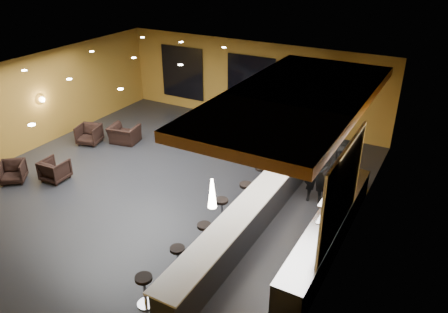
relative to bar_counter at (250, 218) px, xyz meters
The scene contains 35 objects.
floor 3.82m from the bar_counter, 164.68° to the left, with size 12.00×13.00×0.10m, color black.
ceiling 4.86m from the bar_counter, 164.68° to the left, with size 12.00×13.00×0.10m, color black.
wall_back 8.48m from the bar_counter, 115.80° to the left, with size 12.00×0.10×3.50m, color olive.
wall_left 9.83m from the bar_counter, behind, with size 0.10×13.00×3.50m, color olive.
wall_right 2.88m from the bar_counter, 22.62° to the left, with size 0.10×13.00×3.50m, color olive.
wood_soffit 3.51m from the bar_counter, 80.07° to the left, with size 3.60×8.00×0.28m, color #B46D34.
window_left 10.39m from the bar_counter, 133.86° to the left, with size 2.20×0.06×2.40m, color black.
window_center 8.37m from the bar_counter, 116.13° to the left, with size 2.20×0.06×2.40m, color black.
window_right 7.56m from the bar_counter, 94.99° to the left, with size 2.20×0.06×2.40m, color black.
tile_backsplash 2.75m from the bar_counter, ahead, with size 0.06×3.20×2.40m, color white.
bar_counter is the anchor object (origin of this frame).
bar_top 0.52m from the bar_counter, ahead, with size 0.78×8.10×0.05m, color white.
prep_counter 2.06m from the bar_counter, 14.04° to the left, with size 0.70×6.00×0.86m, color black.
prep_top 2.10m from the bar_counter, 14.04° to the left, with size 0.72×6.00×0.03m, color silver.
wall_shelf_lower 2.44m from the bar_counter, ahead, with size 0.30×1.50×0.03m, color silver.
wall_shelf_upper 2.67m from the bar_counter, ahead, with size 0.30×1.50×0.03m, color silver.
column 4.77m from the bar_counter, 90.00° to the left, with size 0.60×0.60×3.50m, color olive.
wall_sconce 9.73m from the bar_counter, behind, with size 0.22×0.22×0.22m, color #FFE5B2.
pendant_0 2.72m from the bar_counter, 90.00° to the right, with size 0.20×0.20×0.70m, color white.
pendant_1 1.92m from the bar_counter, 90.00° to the left, with size 0.20×0.20×0.70m, color white.
pendant_2 3.52m from the bar_counter, 90.00° to the left, with size 0.20×0.20×0.70m, color white.
staff_a 2.70m from the bar_counter, 68.13° to the left, with size 0.69×0.45×1.89m, color black.
staff_b 3.97m from the bar_counter, 67.37° to the left, with size 0.80×0.63×1.65m, color black.
staff_c 3.71m from the bar_counter, 66.67° to the left, with size 0.77×0.50×1.57m, color black.
armchair_a 8.22m from the bar_counter, behind, with size 0.76×0.78×0.71m, color black.
armchair_b 7.01m from the bar_counter, behind, with size 0.79×0.81×0.74m, color black.
armchair_c 8.41m from the bar_counter, 164.62° to the left, with size 0.82×0.84×0.76m, color black.
armchair_d 7.57m from the bar_counter, 156.94° to the left, with size 1.08×0.94×0.70m, color black.
bar_stool_0 3.57m from the bar_counter, 104.02° to the right, with size 0.40×0.40×0.79m.
bar_stool_1 2.41m from the bar_counter, 109.87° to the right, with size 0.38×0.38×0.75m.
bar_stool_2 1.39m from the bar_counter, 122.53° to the right, with size 0.38×0.38×0.76m.
bar_stool_3 0.93m from the bar_counter, behind, with size 0.39×0.39×0.77m.
bar_stool_4 1.33m from the bar_counter, 122.07° to the left, with size 0.40×0.40×0.79m.
bar_stool_5 2.43m from the bar_counter, 108.20° to the left, with size 0.40×0.40×0.80m.
bar_stool_6 3.62m from the bar_counter, 102.67° to the left, with size 0.36×0.36×0.71m.
Camera 1 is at (7.77, -9.90, 7.25)m, focal length 35.00 mm.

